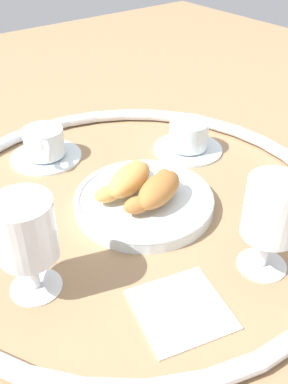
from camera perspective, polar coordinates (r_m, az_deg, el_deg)
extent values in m
plane|color=#997551|center=(0.71, -1.60, -1.99)|extent=(2.20, 2.20, 0.00)
torus|color=silver|center=(0.71, -1.62, -1.22)|extent=(0.67, 0.67, 0.02)
cylinder|color=silver|center=(0.71, 0.00, -1.35)|extent=(0.23, 0.23, 0.02)
torus|color=silver|center=(0.70, 0.00, -0.72)|extent=(0.23, 0.23, 0.01)
ellipsoid|color=#AD6B33|center=(0.67, 1.98, 0.34)|extent=(0.11, 0.08, 0.04)
ellipsoid|color=#AD6B33|center=(0.72, 2.74, 1.80)|extent=(0.05, 0.05, 0.03)
ellipsoid|color=#AD6B33|center=(0.66, -0.88, -1.71)|extent=(0.05, 0.04, 0.03)
ellipsoid|color=#D6994C|center=(0.70, -1.91, 1.71)|extent=(0.11, 0.08, 0.04)
ellipsoid|color=#D6994C|center=(0.74, -1.01, 3.05)|extent=(0.05, 0.05, 0.03)
ellipsoid|color=#D6994C|center=(0.68, -4.75, -0.25)|extent=(0.05, 0.04, 0.03)
cylinder|color=silver|center=(0.87, 5.77, 5.77)|extent=(0.14, 0.14, 0.01)
cylinder|color=silver|center=(0.86, 5.89, 7.54)|extent=(0.08, 0.08, 0.05)
cylinder|color=#937A60|center=(0.85, 5.98, 8.86)|extent=(0.07, 0.07, 0.01)
torus|color=silver|center=(0.89, 4.29, 8.90)|extent=(0.02, 0.04, 0.04)
cylinder|color=silver|center=(0.86, -12.72, 4.67)|extent=(0.14, 0.14, 0.01)
cylinder|color=silver|center=(0.85, -12.98, 6.44)|extent=(0.08, 0.08, 0.05)
cylinder|color=brown|center=(0.84, -13.18, 7.76)|extent=(0.07, 0.07, 0.01)
torus|color=silver|center=(0.81, -12.54, 5.16)|extent=(0.02, 0.04, 0.04)
cylinder|color=white|center=(0.63, 15.18, -9.12)|extent=(0.07, 0.07, 0.01)
cylinder|color=white|center=(0.61, 15.61, -7.10)|extent=(0.01, 0.01, 0.05)
cylinder|color=white|center=(0.57, 16.67, -2.07)|extent=(0.08, 0.08, 0.08)
cylinder|color=gold|center=(0.58, 16.50, -2.86)|extent=(0.07, 0.07, 0.06)
cylinder|color=white|center=(0.60, -13.92, -11.89)|extent=(0.07, 0.07, 0.01)
cylinder|color=white|center=(0.58, -14.34, -9.86)|extent=(0.01, 0.01, 0.05)
cylinder|color=white|center=(0.53, -15.39, -4.72)|extent=(0.08, 0.08, 0.08)
cylinder|color=gold|center=(0.54, -15.22, -5.53)|extent=(0.07, 0.07, 0.06)
cube|color=white|center=(0.70, 17.07, -3.94)|extent=(0.06, 0.04, 0.01)
cube|color=silver|center=(0.56, 4.87, -14.98)|extent=(0.13, 0.13, 0.01)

